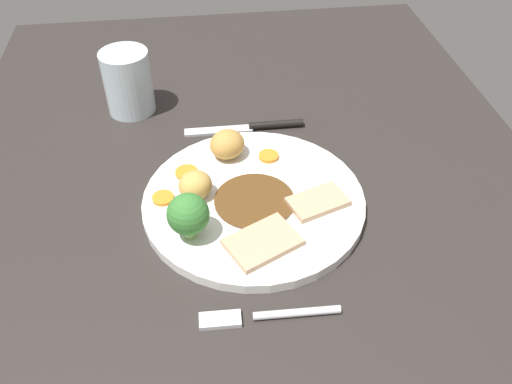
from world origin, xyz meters
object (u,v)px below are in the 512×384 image
object	(u,v)px
meat_slice_main	(318,202)
fork	(265,316)
roast_potato_right	(227,144)
carrot_coin_front	(269,156)
broccoli_floret	(188,215)
meat_slice_under	(259,243)
carrot_coin_back	(187,173)
knife	(255,127)
roast_potato_left	(195,185)
water_glass	(128,82)
dinner_plate	(256,202)
carrot_coin_side	(163,198)

from	to	relation	value
meat_slice_main	fork	xyz separation A→B (cm)	(-15.27, 8.95, -1.41)
roast_potato_right	carrot_coin_front	world-z (taller)	roast_potato_right
fork	broccoli_floret	bearing A→B (deg)	-56.09
meat_slice_under	carrot_coin_front	xyz separation A→B (cm)	(16.30, -3.62, -0.14)
carrot_coin_back	meat_slice_under	bearing A→B (deg)	-150.52
roast_potato_right	fork	bearing A→B (deg)	-176.63
meat_slice_main	broccoli_floret	xyz separation A→B (cm)	(-3.40, 16.39, 3.09)
meat_slice_main	knife	size ratio (longest dim) A/B	0.40
roast_potato_left	broccoli_floret	world-z (taller)	broccoli_floret
broccoli_floret	water_glass	bearing A→B (deg)	15.09
carrot_coin_front	broccoli_floret	bearing A→B (deg)	139.83
carrot_coin_front	carrot_coin_back	bearing A→B (deg)	100.39
knife	carrot_coin_front	bearing A→B (deg)	95.39
roast_potato_left	carrot_coin_front	world-z (taller)	roast_potato_left
carrot_coin_front	broccoli_floret	size ratio (longest dim) A/B	0.46
meat_slice_main	carrot_coin_back	xyz separation A→B (cm)	(8.16, 16.45, -0.14)
dinner_plate	broccoli_floret	size ratio (longest dim) A/B	4.74
dinner_plate	carrot_coin_front	xyz separation A→B (cm)	(8.08, -2.86, 0.96)
dinner_plate	water_glass	xyz separation A→B (cm)	(25.22, 17.02, 4.36)
meat_slice_main	roast_potato_left	world-z (taller)	roast_potato_left
roast_potato_left	dinner_plate	bearing A→B (deg)	-100.49
knife	roast_potato_left	bearing A→B (deg)	58.69
dinner_plate	carrot_coin_front	distance (cm)	8.62
knife	water_glass	xyz separation A→B (cm)	(8.08, 19.11, 4.61)
carrot_coin_back	carrot_coin_front	bearing A→B (deg)	-79.61
dinner_plate	broccoli_floret	world-z (taller)	broccoli_floret
knife	fork	bearing A→B (deg)	85.00
carrot_coin_back	carrot_coin_side	distance (cm)	5.70
roast_potato_left	knife	world-z (taller)	roast_potato_left
dinner_plate	fork	size ratio (longest dim) A/B	1.89
knife	broccoli_floret	bearing A→B (deg)	65.17
meat_slice_main	fork	world-z (taller)	meat_slice_main
knife	carrot_coin_back	bearing A→B (deg)	46.41
carrot_coin_side	broccoli_floret	xyz separation A→B (cm)	(-6.84, -3.27, 3.23)
meat_slice_main	roast_potato_left	distance (cm)	15.85
meat_slice_under	water_glass	world-z (taller)	water_glass
dinner_plate	carrot_coin_side	size ratio (longest dim) A/B	10.44
carrot_coin_side	knife	xyz separation A→B (cm)	(15.92, -14.06, -1.21)
meat_slice_main	fork	size ratio (longest dim) A/B	0.48
meat_slice_under	water_glass	size ratio (longest dim) A/B	0.82
meat_slice_under	carrot_coin_back	bearing A→B (deg)	29.48
meat_slice_main	carrot_coin_back	bearing A→B (deg)	63.63
meat_slice_under	carrot_coin_side	bearing A→B (deg)	49.88
meat_slice_main	carrot_coin_front	xyz separation A→B (cm)	(10.29, 4.82, -0.14)
carrot_coin_back	water_glass	bearing A→B (deg)	23.17
carrot_coin_side	water_glass	xyz separation A→B (cm)	(24.00, 5.05, 3.41)
roast_potato_left	roast_potato_right	bearing A→B (deg)	-31.31
roast_potato_left	water_glass	xyz separation A→B (cm)	(23.80, 9.34, 1.83)
carrot_coin_back	fork	bearing A→B (deg)	-162.24
carrot_coin_front	knife	size ratio (longest dim) A/B	0.15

